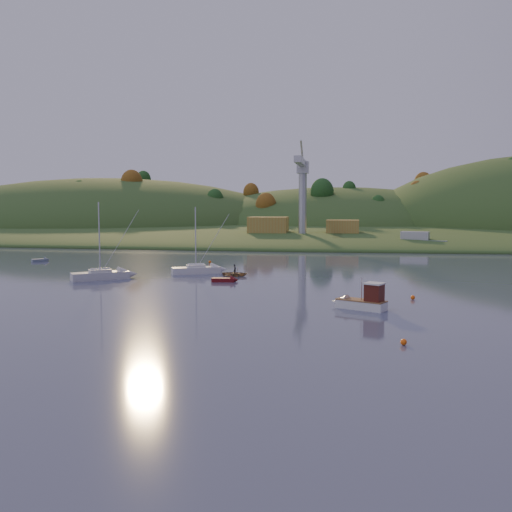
# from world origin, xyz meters

# --- Properties ---
(ground) EXTENTS (500.00, 500.00, 0.00)m
(ground) POSITION_xyz_m (0.00, 0.00, 0.00)
(ground) COLOR #323852
(ground) RESTS_ON ground
(far_shore) EXTENTS (620.00, 220.00, 1.50)m
(far_shore) POSITION_xyz_m (0.00, 230.00, 0.00)
(far_shore) COLOR #304C1E
(far_shore) RESTS_ON ground
(shore_slope) EXTENTS (640.00, 150.00, 7.00)m
(shore_slope) POSITION_xyz_m (0.00, 165.00, 0.00)
(shore_slope) COLOR #304C1E
(shore_slope) RESTS_ON ground
(hill_left) EXTENTS (170.00, 140.00, 44.00)m
(hill_left) POSITION_xyz_m (-90.00, 200.00, 0.00)
(hill_left) COLOR #304C1E
(hill_left) RESTS_ON ground
(hill_center) EXTENTS (140.00, 120.00, 36.00)m
(hill_center) POSITION_xyz_m (10.00, 210.00, 0.00)
(hill_center) COLOR #304C1E
(hill_center) RESTS_ON ground
(hillside_trees) EXTENTS (280.00, 50.00, 32.00)m
(hillside_trees) POSITION_xyz_m (0.00, 185.00, 0.00)
(hillside_trees) COLOR #1A4317
(hillside_trees) RESTS_ON ground
(wharf) EXTENTS (42.00, 16.00, 2.40)m
(wharf) POSITION_xyz_m (5.00, 122.00, 1.20)
(wharf) COLOR slate
(wharf) RESTS_ON ground
(shed_west) EXTENTS (11.00, 8.00, 4.80)m
(shed_west) POSITION_xyz_m (-8.00, 123.00, 4.80)
(shed_west) COLOR #A98138
(shed_west) RESTS_ON wharf
(shed_east) EXTENTS (9.00, 7.00, 4.00)m
(shed_east) POSITION_xyz_m (13.00, 124.00, 4.40)
(shed_east) COLOR #A98138
(shed_east) RESTS_ON wharf
(dock_crane) EXTENTS (3.20, 28.00, 20.30)m
(dock_crane) POSITION_xyz_m (2.00, 118.39, 17.17)
(dock_crane) COLOR #B7B7BC
(dock_crane) RESTS_ON wharf
(fishing_boat) EXTENTS (6.21, 4.38, 3.84)m
(fishing_boat) POSITION_xyz_m (15.30, 21.44, 0.85)
(fishing_boat) COLOR white
(fishing_boat) RESTS_ON ground
(sailboat_near) EXTENTS (7.93, 6.73, 11.19)m
(sailboat_near) POSITION_xyz_m (-21.05, 38.95, 0.73)
(sailboat_near) COLOR silver
(sailboat_near) RESTS_ON ground
(sailboat_far) EXTENTS (7.75, 5.35, 10.44)m
(sailboat_far) POSITION_xyz_m (-9.23, 48.02, 0.69)
(sailboat_far) COLOR silver
(sailboat_far) RESTS_ON ground
(canoe) EXTENTS (3.82, 2.74, 0.79)m
(canoe) POSITION_xyz_m (-2.59, 45.95, 0.39)
(canoe) COLOR #9F8258
(canoe) RESTS_ON ground
(paddler) EXTENTS (0.38, 0.57, 1.57)m
(paddler) POSITION_xyz_m (-2.59, 45.95, 0.78)
(paddler) COLOR black
(paddler) RESTS_ON ground
(red_tender) EXTENTS (3.82, 1.58, 1.27)m
(red_tender) POSITION_xyz_m (-2.30, 39.62, 0.26)
(red_tender) COLOR #630E12
(red_tender) RESTS_ON ground
(grey_dinghy) EXTENTS (3.23, 3.14, 1.23)m
(grey_dinghy) POSITION_xyz_m (-43.03, 62.08, 0.25)
(grey_dinghy) COLOR slate
(grey_dinghy) RESTS_ON ground
(work_vessel) EXTENTS (16.62, 9.53, 4.04)m
(work_vessel) POSITION_xyz_m (31.04, 108.00, 1.44)
(work_vessel) COLOR slate
(work_vessel) RESTS_ON ground
(buoy_0) EXTENTS (0.50, 0.50, 0.50)m
(buoy_0) POSITION_xyz_m (18.52, 6.36, 0.25)
(buoy_0) COLOR #FF5C0D
(buoy_0) RESTS_ON ground
(buoy_1) EXTENTS (0.50, 0.50, 0.50)m
(buoy_1) POSITION_xyz_m (21.65, 28.26, 0.25)
(buoy_1) COLOR #FF5C0D
(buoy_1) RESTS_ON ground
(buoy_2) EXTENTS (0.50, 0.50, 0.50)m
(buoy_2) POSITION_xyz_m (-10.75, 63.60, 0.25)
(buoy_2) COLOR #FF5C0D
(buoy_2) RESTS_ON ground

